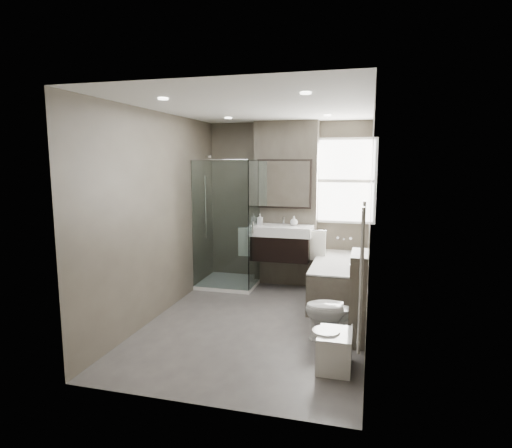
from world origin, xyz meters
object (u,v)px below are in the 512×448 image
(toilet, at_px, (336,310))
(bidet, at_px, (334,349))
(bathtub, at_px, (340,279))
(vanity, at_px, (281,242))

(toilet, height_order, bidet, toilet)
(toilet, relative_size, bidet, 1.46)
(bathtub, bearing_deg, toilet, -88.16)
(vanity, bearing_deg, bathtub, -19.37)
(toilet, xyz_separation_m, bidet, (0.04, -0.67, -0.15))
(bathtub, height_order, toilet, toilet)
(toilet, distance_m, bidet, 0.69)
(bathtub, xyz_separation_m, bidet, (0.09, -2.07, -0.13))
(bidet, bearing_deg, bathtub, 92.49)
(bathtub, xyz_separation_m, toilet, (0.05, -1.40, 0.03))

